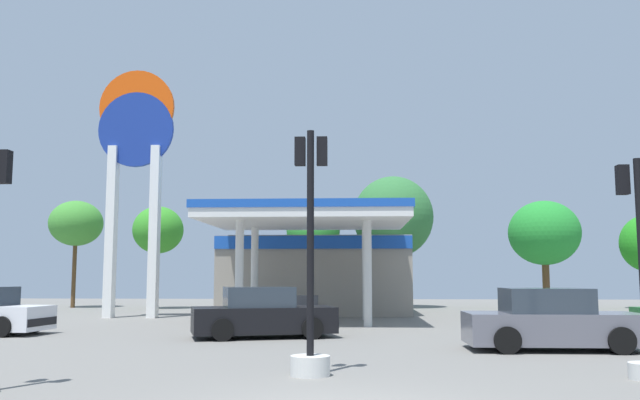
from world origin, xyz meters
TOP-DOWN VIEW (x-y plane):
  - gas_station at (-1.67, 23.55)m, footprint 9.22×13.80m
  - station_pole_sign at (-9.82, 20.31)m, footprint 3.50×0.56m
  - car_1 at (5.31, 8.01)m, footprint 4.40×2.03m
  - car_3 at (-2.56, 11.09)m, footprint 4.66×2.98m
  - traffic_signal_1 at (-0.57, 3.38)m, footprint 0.76×0.76m
  - tree_0 at (-16.42, 29.53)m, footprint 3.16×3.16m
  - tree_1 at (-11.10, 28.48)m, footprint 2.91×2.91m
  - tree_2 at (-2.13, 29.22)m, footprint 3.12×3.12m
  - tree_3 at (2.59, 30.40)m, footprint 4.79×4.79m
  - tree_4 at (10.85, 28.15)m, footprint 3.93×3.93m

SIDE VIEW (x-z plane):
  - car_3 at x=-2.56m, z-range -0.07..1.48m
  - car_1 at x=5.31m, z-range -0.07..1.50m
  - traffic_signal_1 at x=-0.57m, z-range -0.87..3.88m
  - gas_station at x=-1.67m, z-range -0.08..4.56m
  - tree_4 at x=10.85m, z-range 1.21..7.27m
  - tree_2 at x=-2.13m, z-range 1.50..7.49m
  - tree_1 at x=-11.10m, z-range 1.55..7.44m
  - tree_0 at x=-16.42m, z-range 1.80..8.17m
  - tree_3 at x=2.59m, z-range 1.46..9.28m
  - station_pole_sign at x=-9.82m, z-range 1.41..12.84m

